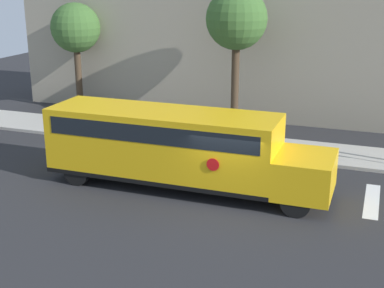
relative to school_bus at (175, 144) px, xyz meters
The scene contains 5 objects.
ground_plane 2.99m from the school_bus, 20.35° to the right, with size 60.00×60.00×0.00m, color #28282B.
sidewalk_strip 6.30m from the school_bus, 67.58° to the left, with size 44.00×3.00×0.15m.
school_bus is the anchor object (origin of this frame).
tree_near_sidewalk 8.83m from the school_bus, 89.50° to the left, with size 2.97×2.97×7.09m.
tree_far_sidewalk 13.57m from the school_bus, 136.47° to the left, with size 2.77×2.77×6.17m.
Camera 1 is at (4.66, -16.49, 7.62)m, focal length 50.00 mm.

